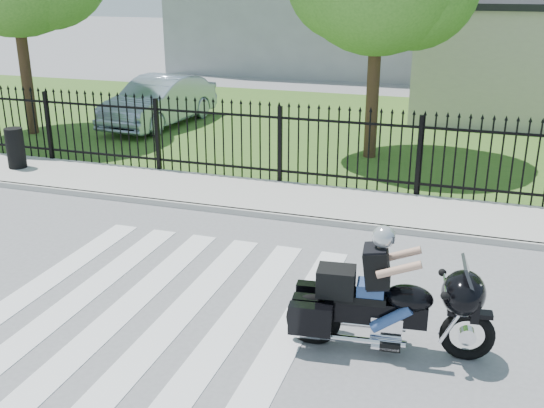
% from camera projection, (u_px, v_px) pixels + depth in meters
% --- Properties ---
extents(ground, '(120.00, 120.00, 0.00)m').
position_uv_depth(ground, '(152.00, 312.00, 8.91)').
color(ground, slate).
rests_on(ground, ground).
extents(crosswalk, '(5.00, 5.50, 0.01)m').
position_uv_depth(crosswalk, '(152.00, 312.00, 8.91)').
color(crosswalk, silver).
rests_on(crosswalk, ground).
extents(sidewalk, '(40.00, 2.00, 0.12)m').
position_uv_depth(sidewalk, '(266.00, 197.00, 13.36)').
color(sidewalk, '#ADAAA3').
rests_on(sidewalk, ground).
extents(curb, '(40.00, 0.12, 0.12)m').
position_uv_depth(curb, '(249.00, 213.00, 12.47)').
color(curb, '#ADAAA3').
rests_on(curb, ground).
extents(grass_strip, '(40.00, 12.00, 0.02)m').
position_uv_depth(grass_strip, '(338.00, 128.00, 19.64)').
color(grass_strip, '#376020').
rests_on(grass_strip, ground).
extents(iron_fence, '(26.00, 0.04, 1.80)m').
position_uv_depth(iron_fence, '(280.00, 147.00, 13.97)').
color(iron_fence, black).
rests_on(iron_fence, ground).
extents(motorcycle_rider, '(2.57, 0.98, 1.70)m').
position_uv_depth(motorcycle_rider, '(384.00, 300.00, 7.80)').
color(motorcycle_rider, black).
rests_on(motorcycle_rider, ground).
extents(parked_car, '(2.03, 4.69, 1.50)m').
position_uv_depth(parked_car, '(159.00, 101.00, 19.75)').
color(parked_car, '#8F9EB4').
rests_on(parked_car, grass_strip).
extents(litter_bin, '(0.47, 0.47, 0.95)m').
position_uv_depth(litter_bin, '(15.00, 148.00, 15.06)').
color(litter_bin, black).
rests_on(litter_bin, sidewalk).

